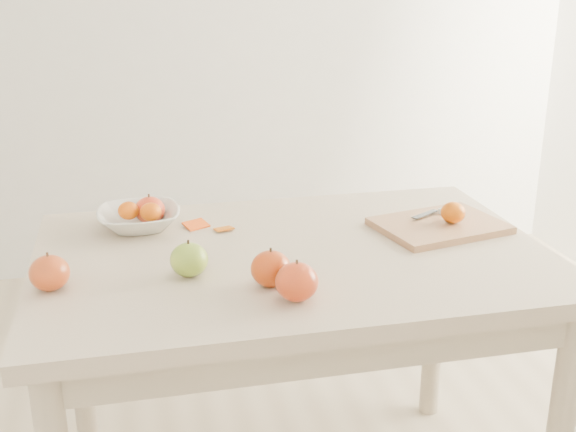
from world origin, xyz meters
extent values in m
cube|color=beige|center=(0.00, 0.00, 0.73)|extent=(1.20, 0.80, 0.04)
cylinder|color=#BCAA8E|center=(-0.54, 0.34, 0.35)|extent=(0.06, 0.06, 0.71)
cylinder|color=#BCAA8E|center=(0.54, 0.34, 0.35)|extent=(0.06, 0.06, 0.71)
cube|color=#AB7E55|center=(0.40, 0.06, 0.76)|extent=(0.35, 0.29, 0.02)
ellipsoid|color=#DB6607|center=(0.43, 0.05, 0.80)|extent=(0.06, 0.06, 0.05)
imported|color=white|center=(-0.35, 0.24, 0.78)|extent=(0.21, 0.21, 0.05)
ellipsoid|color=orange|center=(-0.37, 0.25, 0.80)|extent=(0.05, 0.05, 0.05)
ellipsoid|color=orange|center=(-0.32, 0.22, 0.80)|extent=(0.05, 0.05, 0.05)
cube|color=#EB5010|center=(-0.21, 0.21, 0.75)|extent=(0.07, 0.07, 0.01)
cube|color=#C35E0D|center=(-0.14, 0.17, 0.75)|extent=(0.05, 0.05, 0.01)
cube|color=silver|center=(0.46, 0.14, 0.78)|extent=(0.07, 0.05, 0.01)
cube|color=#373A3E|center=(0.38, 0.11, 0.78)|extent=(0.09, 0.06, 0.00)
ellipsoid|color=#679B26|center=(-0.25, -0.09, 0.79)|extent=(0.08, 0.08, 0.07)
ellipsoid|color=#901405|center=(-0.09, -0.18, 0.79)|extent=(0.09, 0.09, 0.08)
ellipsoid|color=#A1030B|center=(-0.32, 0.27, 0.79)|extent=(0.08, 0.08, 0.07)
ellipsoid|color=#A3020A|center=(-0.05, -0.26, 0.79)|extent=(0.09, 0.09, 0.08)
ellipsoid|color=maroon|center=(-0.54, -0.10, 0.79)|extent=(0.08, 0.08, 0.07)
camera|label=1|loc=(-0.36, -1.54, 1.39)|focal=45.00mm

